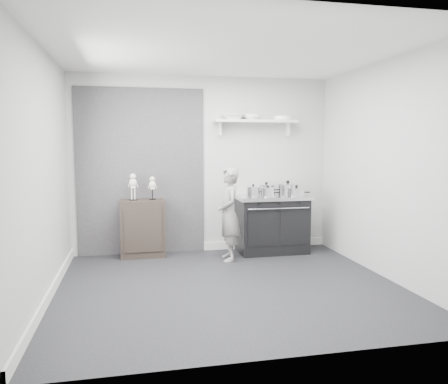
% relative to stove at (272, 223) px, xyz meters
% --- Properties ---
extents(ground, '(4.00, 4.00, 0.00)m').
position_rel_stove_xyz_m(ground, '(-1.01, -1.48, -0.45)').
color(ground, black).
rests_on(ground, ground).
extents(room_shell, '(4.02, 3.62, 2.71)m').
position_rel_stove_xyz_m(room_shell, '(-1.10, -1.33, 1.19)').
color(room_shell, '#ACACA9').
rests_on(room_shell, ground).
extents(wall_shelf, '(1.30, 0.26, 0.24)m').
position_rel_stove_xyz_m(wall_shelf, '(-0.21, 0.20, 1.56)').
color(wall_shelf, silver).
rests_on(wall_shelf, room_shell).
extents(stove, '(1.10, 0.69, 0.88)m').
position_rel_stove_xyz_m(stove, '(0.00, 0.00, 0.00)').
color(stove, black).
rests_on(stove, ground).
extents(side_cabinet, '(0.65, 0.38, 0.85)m').
position_rel_stove_xyz_m(side_cabinet, '(-1.96, 0.13, -0.02)').
color(side_cabinet, black).
rests_on(side_cabinet, ground).
extents(child, '(0.33, 0.50, 1.34)m').
position_rel_stove_xyz_m(child, '(-0.75, -0.34, 0.23)').
color(child, gray).
rests_on(child, ground).
extents(pot_front_left, '(0.30, 0.21, 0.19)m').
position_rel_stove_xyz_m(pot_front_left, '(-0.32, -0.08, 0.52)').
color(pot_front_left, silver).
rests_on(pot_front_left, stove).
extents(pot_back_left, '(0.34, 0.26, 0.20)m').
position_rel_stove_xyz_m(pot_back_left, '(-0.05, 0.14, 0.52)').
color(pot_back_left, silver).
rests_on(pot_back_left, stove).
extents(pot_back_right, '(0.40, 0.32, 0.22)m').
position_rel_stove_xyz_m(pot_back_right, '(0.29, 0.09, 0.52)').
color(pot_back_right, silver).
rests_on(pot_back_right, stove).
extents(pot_front_right, '(0.35, 0.27, 0.17)m').
position_rel_stove_xyz_m(pot_front_right, '(0.34, -0.16, 0.50)').
color(pot_front_right, silver).
rests_on(pot_front_right, stove).
extents(pot_front_center, '(0.29, 0.21, 0.17)m').
position_rel_stove_xyz_m(pot_front_center, '(-0.12, -0.17, 0.51)').
color(pot_front_center, silver).
rests_on(pot_front_center, stove).
extents(skeleton_full, '(0.13, 0.08, 0.45)m').
position_rel_stove_xyz_m(skeleton_full, '(-2.09, 0.13, 0.63)').
color(skeleton_full, silver).
rests_on(skeleton_full, side_cabinet).
extents(skeleton_torso, '(0.11, 0.07, 0.40)m').
position_rel_stove_xyz_m(skeleton_torso, '(-1.81, 0.13, 0.60)').
color(skeleton_torso, silver).
rests_on(skeleton_torso, side_cabinet).
extents(bowl_large, '(0.34, 0.34, 0.08)m').
position_rel_stove_xyz_m(bowl_large, '(-0.57, 0.19, 1.64)').
color(bowl_large, white).
rests_on(bowl_large, wall_shelf).
extents(bowl_small, '(0.26, 0.26, 0.08)m').
position_rel_stove_xyz_m(bowl_small, '(-0.28, 0.19, 1.64)').
color(bowl_small, white).
rests_on(bowl_small, wall_shelf).
extents(plate_stack, '(0.28, 0.28, 0.06)m').
position_rel_stove_xyz_m(plate_stack, '(0.22, 0.19, 1.62)').
color(plate_stack, white).
rests_on(plate_stack, wall_shelf).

